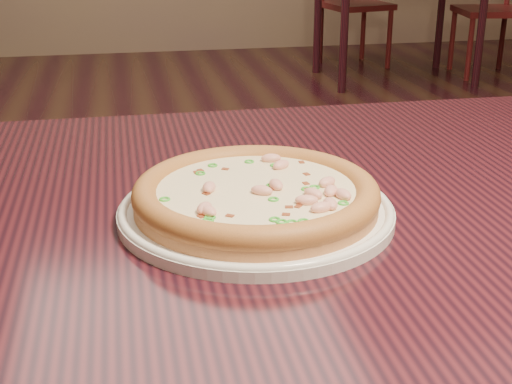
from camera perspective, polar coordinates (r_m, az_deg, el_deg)
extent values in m
cube|color=black|center=(0.87, 7.19, -1.32)|extent=(1.20, 0.80, 0.04)
cylinder|color=white|center=(0.78, 0.00, -1.63)|extent=(0.30, 0.30, 0.01)
torus|color=white|center=(0.78, 0.00, -1.23)|extent=(0.30, 0.30, 0.01)
cylinder|color=tan|center=(0.78, 0.00, -0.62)|extent=(0.27, 0.27, 0.02)
torus|color=#C27233|center=(0.77, 0.00, 0.00)|extent=(0.27, 0.27, 0.03)
cylinder|color=#F7E4B7|center=(0.77, 0.00, 0.17)|extent=(0.22, 0.22, 0.00)
ellipsoid|color=#F2B29E|center=(0.75, 6.97, -0.18)|extent=(0.02, 0.03, 0.01)
ellipsoid|color=#F2B29E|center=(0.75, 0.47, 0.12)|extent=(0.03, 0.02, 0.01)
ellipsoid|color=#F2B29E|center=(0.78, 5.71, 0.81)|extent=(0.03, 0.03, 0.01)
ellipsoid|color=#F2B29E|center=(0.77, 1.61, 0.60)|extent=(0.02, 0.03, 0.01)
ellipsoid|color=#F2B29E|center=(0.71, -4.15, -1.30)|extent=(0.02, 0.03, 0.01)
ellipsoid|color=#F2B29E|center=(0.83, 2.01, 2.19)|extent=(0.03, 0.03, 0.01)
ellipsoid|color=#F2B29E|center=(0.75, 4.61, -0.11)|extent=(0.02, 0.03, 0.01)
ellipsoid|color=#F2B29E|center=(0.76, 6.01, 0.10)|extent=(0.02, 0.03, 0.01)
ellipsoid|color=#F2B29E|center=(0.72, 5.96, -0.94)|extent=(0.01, 0.02, 0.01)
ellipsoid|color=#F2B29E|center=(0.73, 4.06, -0.66)|extent=(0.03, 0.02, 0.01)
ellipsoid|color=#F2B29E|center=(0.71, -3.89, -1.50)|extent=(0.02, 0.03, 0.01)
ellipsoid|color=#F2B29E|center=(0.71, 5.23, -1.23)|extent=(0.03, 0.02, 0.01)
ellipsoid|color=#F2B29E|center=(0.76, -3.77, 0.38)|extent=(0.02, 0.03, 0.01)
ellipsoid|color=#F2B29E|center=(0.85, 1.22, 2.72)|extent=(0.03, 0.02, 0.01)
cube|color=maroon|center=(0.83, -2.47, 1.80)|extent=(0.01, 0.01, 0.00)
cube|color=maroon|center=(0.70, 2.42, -1.87)|extent=(0.01, 0.01, 0.00)
cube|color=maroon|center=(0.81, 4.06, 1.38)|extent=(0.01, 0.01, 0.00)
cube|color=maroon|center=(0.72, 3.38, -1.22)|extent=(0.01, 0.01, 0.00)
cube|color=maroon|center=(0.77, 1.18, 0.14)|extent=(0.01, 0.01, 0.00)
cube|color=maroon|center=(0.85, 3.66, 2.34)|extent=(0.01, 0.01, 0.00)
cube|color=maroon|center=(0.72, 2.66, -1.27)|extent=(0.01, 0.01, 0.00)
cube|color=maroon|center=(0.78, 6.06, 0.41)|extent=(0.01, 0.01, 0.00)
cube|color=maroon|center=(0.77, 4.00, 0.16)|extent=(0.01, 0.01, 0.00)
cube|color=maroon|center=(0.82, -4.79, 1.53)|extent=(0.01, 0.01, 0.00)
cube|color=maroon|center=(0.85, 2.03, 2.32)|extent=(0.01, 0.01, 0.00)
cube|color=maroon|center=(0.76, -4.00, -0.20)|extent=(0.01, 0.01, 0.00)
cube|color=maroon|center=(0.70, -2.11, -1.98)|extent=(0.01, 0.01, 0.00)
cube|color=maroon|center=(0.82, -4.47, 1.68)|extent=(0.01, 0.01, 0.00)
cube|color=maroon|center=(0.70, -4.42, -2.01)|extent=(0.01, 0.01, 0.00)
cube|color=maroon|center=(0.79, 4.01, 0.63)|extent=(0.01, 0.01, 0.00)
torus|color=green|center=(0.77, 4.71, 0.37)|extent=(0.01, 0.01, 0.00)
torus|color=green|center=(0.74, 7.00, -0.90)|extent=(0.01, 0.01, 0.00)
torus|color=green|center=(0.69, 1.51, -2.23)|extent=(0.02, 0.02, 0.00)
torus|color=green|center=(0.74, 1.40, -0.60)|extent=(0.01, 0.01, 0.00)
torus|color=green|center=(0.85, -0.55, 2.44)|extent=(0.01, 0.01, 0.00)
torus|color=green|center=(0.84, 1.51, 2.15)|extent=(0.02, 0.02, 0.00)
torus|color=green|center=(0.70, -3.70, -2.03)|extent=(0.01, 0.01, 0.00)
torus|color=green|center=(0.77, 4.05, 0.23)|extent=(0.01, 0.01, 0.00)
torus|color=green|center=(0.69, -3.84, -2.25)|extent=(0.02, 0.02, 0.00)
torus|color=green|center=(0.69, 3.82, -2.36)|extent=(0.02, 0.02, 0.00)
torus|color=green|center=(0.78, 1.22, 0.52)|extent=(0.02, 0.02, 0.00)
torus|color=green|center=(0.75, 7.09, -0.28)|extent=(0.01, 0.01, 0.00)
torus|color=green|center=(0.69, 2.89, -2.46)|extent=(0.01, 0.01, 0.00)
torus|color=green|center=(0.75, -7.32, -0.59)|extent=(0.02, 0.02, 0.00)
torus|color=green|center=(0.81, -4.47, 1.49)|extent=(0.01, 0.01, 0.00)
torus|color=green|center=(0.69, 2.05, -2.42)|extent=(0.01, 0.01, 0.00)
torus|color=green|center=(0.84, -3.49, 2.13)|extent=(0.02, 0.02, 0.00)
cylinder|color=black|center=(4.46, 7.06, 12.35)|extent=(0.05, 0.05, 0.71)
cylinder|color=black|center=(4.81, 17.56, 12.20)|extent=(0.05, 0.05, 0.71)
cylinder|color=black|center=(5.03, 4.94, 13.47)|extent=(0.05, 0.05, 0.71)
cylinder|color=black|center=(5.34, 14.54, 13.36)|extent=(0.05, 0.05, 0.71)
cube|color=#5B181A|center=(5.30, 8.01, 14.57)|extent=(0.50, 0.50, 0.04)
cylinder|color=#5B181A|center=(5.27, 10.61, 11.91)|extent=(0.04, 0.04, 0.41)
cylinder|color=#5B181A|center=(5.57, 8.56, 12.55)|extent=(0.04, 0.04, 0.41)
cylinder|color=#5B181A|center=(5.08, 7.13, 11.76)|extent=(0.04, 0.04, 0.41)
cylinder|color=#5B181A|center=(5.39, 5.20, 12.40)|extent=(0.04, 0.04, 0.41)
cylinder|color=#5B181A|center=(5.05, 7.28, 14.78)|extent=(0.04, 0.04, 0.95)
cube|color=#5B181A|center=(5.19, 18.24, 13.59)|extent=(0.47, 0.47, 0.04)
cylinder|color=#5B181A|center=(5.33, 15.42, 11.61)|extent=(0.04, 0.04, 0.41)
cylinder|color=#5B181A|center=(4.99, 16.72, 10.85)|extent=(0.04, 0.04, 0.41)
cylinder|color=#5B181A|center=(5.45, 19.08, 11.43)|extent=(0.04, 0.04, 0.41)
cylinder|color=#5B181A|center=(5.42, 19.43, 14.23)|extent=(0.04, 0.04, 0.95)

